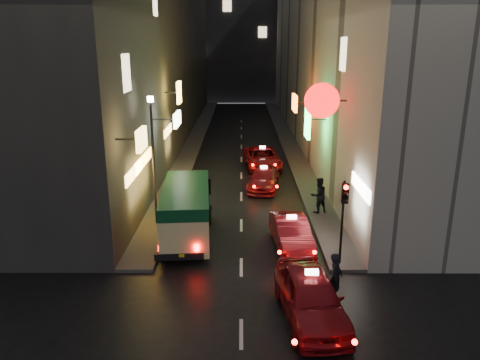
{
  "coord_description": "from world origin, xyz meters",
  "views": [
    {
      "loc": [
        -0.0,
        -8.68,
        8.83
      ],
      "look_at": [
        -0.06,
        13.0,
        2.36
      ],
      "focal_mm": 35.0,
      "sensor_mm": 36.0,
      "label": 1
    }
  ],
  "objects_px": {
    "minibus": "(186,207)",
    "lamp_post": "(153,153)",
    "pedestrian_crossing": "(336,275)",
    "taxi_near": "(311,293)",
    "traffic_light": "(344,205)"
  },
  "relations": [
    {
      "from": "minibus",
      "to": "traffic_light",
      "type": "distance_m",
      "value": 7.18
    },
    {
      "from": "taxi_near",
      "to": "traffic_light",
      "type": "relative_size",
      "value": 1.73
    },
    {
      "from": "pedestrian_crossing",
      "to": "lamp_post",
      "type": "xyz_separation_m",
      "value": [
        -7.5,
        7.05,
        2.69
      ]
    },
    {
      "from": "taxi_near",
      "to": "lamp_post",
      "type": "xyz_separation_m",
      "value": [
        -6.48,
        8.09,
        2.8
      ]
    },
    {
      "from": "taxi_near",
      "to": "traffic_light",
      "type": "xyz_separation_m",
      "value": [
        1.72,
        3.56,
        1.76
      ]
    },
    {
      "from": "minibus",
      "to": "pedestrian_crossing",
      "type": "relative_size",
      "value": 2.9
    },
    {
      "from": "traffic_light",
      "to": "lamp_post",
      "type": "height_order",
      "value": "lamp_post"
    },
    {
      "from": "minibus",
      "to": "pedestrian_crossing",
      "type": "height_order",
      "value": "minibus"
    },
    {
      "from": "pedestrian_crossing",
      "to": "minibus",
      "type": "bearing_deg",
      "value": 72.23
    },
    {
      "from": "pedestrian_crossing",
      "to": "lamp_post",
      "type": "distance_m",
      "value": 10.64
    },
    {
      "from": "pedestrian_crossing",
      "to": "traffic_light",
      "type": "xyz_separation_m",
      "value": [
        0.7,
        2.52,
        1.66
      ]
    },
    {
      "from": "minibus",
      "to": "taxi_near",
      "type": "xyz_separation_m",
      "value": [
        4.78,
        -6.4,
        -0.66
      ]
    },
    {
      "from": "minibus",
      "to": "traffic_light",
      "type": "xyz_separation_m",
      "value": [
        6.5,
        -2.84,
        1.1
      ]
    },
    {
      "from": "minibus",
      "to": "lamp_post",
      "type": "relative_size",
      "value": 0.96
    },
    {
      "from": "taxi_near",
      "to": "traffic_light",
      "type": "height_order",
      "value": "traffic_light"
    }
  ]
}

